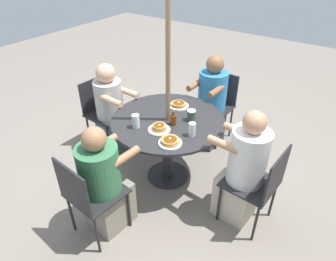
{
  "coord_description": "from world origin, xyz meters",
  "views": [
    {
      "loc": [
        2.12,
        1.5,
        2.35
      ],
      "look_at": [
        0.0,
        0.0,
        0.62
      ],
      "focal_mm": 32.0,
      "sensor_mm": 36.0,
      "label": 1
    }
  ],
  "objects_px": {
    "patio_chair_north": "(102,109)",
    "patio_table": "(168,131)",
    "pancake_plate_a": "(179,105)",
    "diner_west": "(210,105)",
    "coffee_cup": "(191,115)",
    "patio_chair_south": "(260,183)",
    "patio_chair_west": "(217,102)",
    "drinking_glass_a": "(192,129)",
    "diner_east": "(104,184)",
    "pancake_plate_c": "(170,142)",
    "syrup_bottle": "(173,119)",
    "diner_north": "(112,112)",
    "pancake_plate_b": "(159,128)",
    "drinking_glass_b": "(136,121)",
    "patio_chair_east": "(88,194)",
    "diner_south": "(243,172)"
  },
  "relations": [
    {
      "from": "patio_chair_north",
      "to": "patio_table",
      "type": "bearing_deg",
      "value": 90.0
    },
    {
      "from": "pancake_plate_a",
      "to": "diner_west",
      "type": "bearing_deg",
      "value": 171.17
    },
    {
      "from": "coffee_cup",
      "to": "patio_chair_south",
      "type": "bearing_deg",
      "value": 76.5
    },
    {
      "from": "patio_chair_west",
      "to": "drinking_glass_a",
      "type": "bearing_deg",
      "value": 107.21
    },
    {
      "from": "diner_west",
      "to": "diner_east",
      "type": "bearing_deg",
      "value": 88.6
    },
    {
      "from": "pancake_plate_c",
      "to": "syrup_bottle",
      "type": "height_order",
      "value": "syrup_bottle"
    },
    {
      "from": "diner_north",
      "to": "pancake_plate_b",
      "type": "distance_m",
      "value": 0.99
    },
    {
      "from": "patio_table",
      "to": "drinking_glass_b",
      "type": "distance_m",
      "value": 0.4
    },
    {
      "from": "patio_chair_east",
      "to": "syrup_bottle",
      "type": "relative_size",
      "value": 5.88
    },
    {
      "from": "patio_chair_south",
      "to": "pancake_plate_c",
      "type": "xyz_separation_m",
      "value": [
        0.25,
        -0.78,
        0.26
      ]
    },
    {
      "from": "patio_chair_east",
      "to": "pancake_plate_a",
      "type": "bearing_deg",
      "value": 93.6
    },
    {
      "from": "pancake_plate_c",
      "to": "patio_table",
      "type": "bearing_deg",
      "value": -142.08
    },
    {
      "from": "diner_south",
      "to": "drinking_glass_a",
      "type": "distance_m",
      "value": 0.6
    },
    {
      "from": "syrup_bottle",
      "to": "diner_south",
      "type": "bearing_deg",
      "value": 88.76
    },
    {
      "from": "patio_chair_south",
      "to": "pancake_plate_a",
      "type": "bearing_deg",
      "value": 75.89
    },
    {
      "from": "pancake_plate_b",
      "to": "patio_table",
      "type": "bearing_deg",
      "value": -167.34
    },
    {
      "from": "patio_chair_east",
      "to": "diner_west",
      "type": "height_order",
      "value": "diner_west"
    },
    {
      "from": "patio_table",
      "to": "patio_chair_south",
      "type": "bearing_deg",
      "value": 85.68
    },
    {
      "from": "patio_chair_south",
      "to": "diner_west",
      "type": "xyz_separation_m",
      "value": [
        -0.95,
        -1.01,
        0.02
      ]
    },
    {
      "from": "patio_chair_west",
      "to": "drinking_glass_a",
      "type": "xyz_separation_m",
      "value": [
        1.15,
        0.31,
        0.31
      ]
    },
    {
      "from": "diner_east",
      "to": "patio_chair_south",
      "type": "distance_m",
      "value": 1.37
    },
    {
      "from": "patio_chair_south",
      "to": "diner_south",
      "type": "bearing_deg",
      "value": 90.0
    },
    {
      "from": "patio_chair_west",
      "to": "drinking_glass_a",
      "type": "height_order",
      "value": "drinking_glass_a"
    },
    {
      "from": "diner_north",
      "to": "drinking_glass_a",
      "type": "relative_size",
      "value": 8.33
    },
    {
      "from": "diner_east",
      "to": "pancake_plate_b",
      "type": "relative_size",
      "value": 5.07
    },
    {
      "from": "pancake_plate_c",
      "to": "drinking_glass_a",
      "type": "height_order",
      "value": "drinking_glass_a"
    },
    {
      "from": "coffee_cup",
      "to": "drinking_glass_b",
      "type": "relative_size",
      "value": 0.82
    },
    {
      "from": "syrup_bottle",
      "to": "patio_chair_north",
      "type": "bearing_deg",
      "value": -95.44
    },
    {
      "from": "patio_table",
      "to": "patio_chair_north",
      "type": "relative_size",
      "value": 1.33
    },
    {
      "from": "diner_north",
      "to": "syrup_bottle",
      "type": "relative_size",
      "value": 7.63
    },
    {
      "from": "patio_table",
      "to": "drinking_glass_b",
      "type": "relative_size",
      "value": 8.44
    },
    {
      "from": "drinking_glass_a",
      "to": "drinking_glass_b",
      "type": "relative_size",
      "value": 0.98
    },
    {
      "from": "patio_chair_west",
      "to": "diner_west",
      "type": "distance_m",
      "value": 0.17
    },
    {
      "from": "diner_east",
      "to": "coffee_cup",
      "type": "xyz_separation_m",
      "value": [
        -0.99,
        0.27,
        0.32
      ]
    },
    {
      "from": "syrup_bottle",
      "to": "drinking_glass_b",
      "type": "xyz_separation_m",
      "value": [
        0.25,
        -0.27,
        0.01
      ]
    },
    {
      "from": "diner_north",
      "to": "diner_east",
      "type": "xyz_separation_m",
      "value": [
        0.92,
        0.8,
        -0.03
      ]
    },
    {
      "from": "pancake_plate_b",
      "to": "patio_chair_north",
      "type": "bearing_deg",
      "value": -104.0
    },
    {
      "from": "patio_chair_west",
      "to": "pancake_plate_c",
      "type": "xyz_separation_m",
      "value": [
        1.37,
        0.22,
        0.26
      ]
    },
    {
      "from": "patio_chair_east",
      "to": "patio_chair_west",
      "type": "distance_m",
      "value": 2.09
    },
    {
      "from": "diner_east",
      "to": "patio_chair_south",
      "type": "relative_size",
      "value": 1.26
    },
    {
      "from": "drinking_glass_b",
      "to": "drinking_glass_a",
      "type": "bearing_deg",
      "value": 110.34
    },
    {
      "from": "patio_table",
      "to": "pancake_plate_c",
      "type": "relative_size",
      "value": 5.37
    },
    {
      "from": "patio_chair_south",
      "to": "patio_chair_west",
      "type": "relative_size",
      "value": 1.0
    },
    {
      "from": "pancake_plate_c",
      "to": "syrup_bottle",
      "type": "distance_m",
      "value": 0.33
    },
    {
      "from": "diner_west",
      "to": "diner_south",
      "type": "bearing_deg",
      "value": 133.91
    },
    {
      "from": "coffee_cup",
      "to": "drinking_glass_a",
      "type": "distance_m",
      "value": 0.27
    },
    {
      "from": "patio_chair_north",
      "to": "diner_west",
      "type": "relative_size",
      "value": 0.75
    },
    {
      "from": "diner_south",
      "to": "diner_east",
      "type": "bearing_deg",
      "value": 134.62
    },
    {
      "from": "diner_north",
      "to": "pancake_plate_b",
      "type": "xyz_separation_m",
      "value": [
        0.26,
        0.92,
        0.25
      ]
    },
    {
      "from": "patio_chair_west",
      "to": "drinking_glass_b",
      "type": "distance_m",
      "value": 1.39
    }
  ]
}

